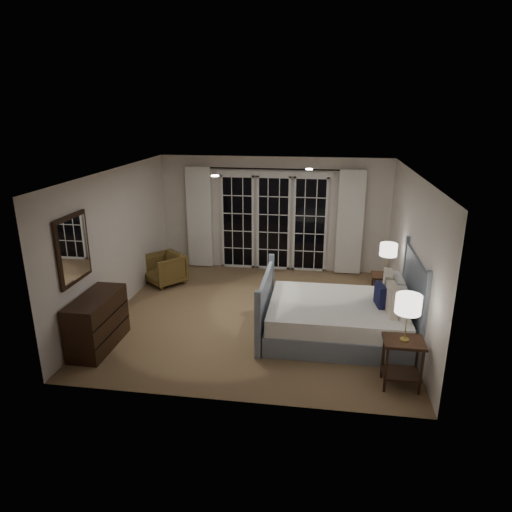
# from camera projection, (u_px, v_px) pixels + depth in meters

# --- Properties ---
(floor) EXTENTS (5.00, 5.00, 0.00)m
(floor) POSITION_uv_depth(u_px,v_px,m) (257.00, 315.00, 8.05)
(floor) COLOR brown
(floor) RESTS_ON ground
(ceiling) EXTENTS (5.00, 5.00, 0.00)m
(ceiling) POSITION_uv_depth(u_px,v_px,m) (257.00, 172.00, 7.27)
(ceiling) COLOR silver
(ceiling) RESTS_ON wall_back
(wall_left) EXTENTS (0.02, 5.00, 2.50)m
(wall_left) POSITION_uv_depth(u_px,v_px,m) (117.00, 241.00, 8.01)
(wall_left) COLOR silver
(wall_left) RESTS_ON floor
(wall_right) EXTENTS (0.02, 5.00, 2.50)m
(wall_right) POSITION_uv_depth(u_px,v_px,m) (411.00, 254.00, 7.31)
(wall_right) COLOR silver
(wall_right) RESTS_ON floor
(wall_back) EXTENTS (5.00, 0.02, 2.50)m
(wall_back) POSITION_uv_depth(u_px,v_px,m) (274.00, 214.00, 10.01)
(wall_back) COLOR silver
(wall_back) RESTS_ON floor
(wall_front) EXTENTS (5.00, 0.02, 2.50)m
(wall_front) POSITION_uv_depth(u_px,v_px,m) (227.00, 309.00, 5.31)
(wall_front) COLOR silver
(wall_front) RESTS_ON floor
(french_doors) EXTENTS (2.50, 0.04, 2.20)m
(french_doors) POSITION_uv_depth(u_px,v_px,m) (273.00, 222.00, 10.02)
(french_doors) COLOR black
(french_doors) RESTS_ON wall_back
(curtain_rod) EXTENTS (3.50, 0.03, 0.03)m
(curtain_rod) POSITION_uv_depth(u_px,v_px,m) (274.00, 169.00, 9.60)
(curtain_rod) COLOR black
(curtain_rod) RESTS_ON wall_back
(curtain_left) EXTENTS (0.55, 0.10, 2.25)m
(curtain_left) POSITION_uv_depth(u_px,v_px,m) (199.00, 217.00, 10.16)
(curtain_left) COLOR white
(curtain_left) RESTS_ON curtain_rod
(curtain_right) EXTENTS (0.55, 0.10, 2.25)m
(curtain_right) POSITION_uv_depth(u_px,v_px,m) (350.00, 223.00, 9.70)
(curtain_right) COLOR white
(curtain_right) RESTS_ON curtain_rod
(downlight_a) EXTENTS (0.12, 0.12, 0.01)m
(downlight_a) POSITION_uv_depth(u_px,v_px,m) (309.00, 169.00, 7.72)
(downlight_a) COLOR white
(downlight_a) RESTS_ON ceiling
(downlight_b) EXTENTS (0.12, 0.12, 0.01)m
(downlight_b) POSITION_uv_depth(u_px,v_px,m) (215.00, 176.00, 6.98)
(downlight_b) COLOR white
(downlight_b) RESTS_ON ceiling
(bed) EXTENTS (2.33, 1.68, 1.37)m
(bed) POSITION_uv_depth(u_px,v_px,m) (340.00, 317.00, 7.19)
(bed) COLOR gray
(bed) RESTS_ON floor
(nightstand_left) EXTENTS (0.52, 0.41, 0.67)m
(nightstand_left) POSITION_uv_depth(u_px,v_px,m) (403.00, 356.00, 5.87)
(nightstand_left) COLOR black
(nightstand_left) RESTS_ON floor
(nightstand_right) EXTENTS (0.49, 0.39, 0.64)m
(nightstand_right) POSITION_uv_depth(u_px,v_px,m) (385.00, 286.00, 8.20)
(nightstand_right) COLOR black
(nightstand_right) RESTS_ON floor
(lamp_left) EXTENTS (0.32, 0.32, 0.62)m
(lamp_left) POSITION_uv_depth(u_px,v_px,m) (408.00, 305.00, 5.64)
(lamp_left) COLOR tan
(lamp_left) RESTS_ON nightstand_left
(lamp_right) EXTENTS (0.30, 0.30, 0.58)m
(lamp_right) POSITION_uv_depth(u_px,v_px,m) (388.00, 250.00, 7.99)
(lamp_right) COLOR tan
(lamp_right) RESTS_ON nightstand_right
(armchair) EXTENTS (0.97, 0.97, 0.64)m
(armchair) POSITION_uv_depth(u_px,v_px,m) (165.00, 269.00, 9.39)
(armchair) COLOR brown
(armchair) RESTS_ON floor
(dresser) EXTENTS (0.49, 1.16, 0.82)m
(dresser) POSITION_uv_depth(u_px,v_px,m) (97.00, 322.00, 6.87)
(dresser) COLOR black
(dresser) RESTS_ON floor
(mirror) EXTENTS (0.05, 0.85, 1.00)m
(mirror) POSITION_uv_depth(u_px,v_px,m) (73.00, 249.00, 6.55)
(mirror) COLOR black
(mirror) RESTS_ON wall_left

